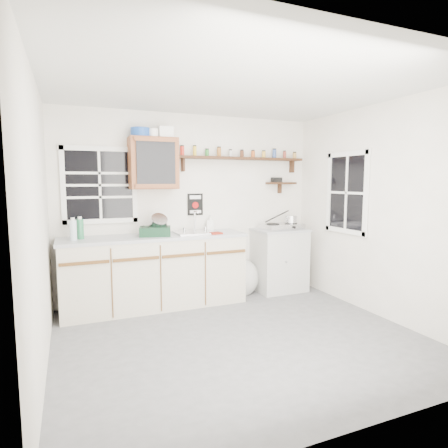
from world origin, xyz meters
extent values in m
cube|color=#555557|center=(0.00, 0.00, -0.01)|extent=(3.60, 3.20, 0.02)
cube|color=silver|center=(0.00, 0.00, 2.51)|extent=(3.60, 3.20, 0.02)
cube|color=beige|center=(-1.81, 0.00, 1.25)|extent=(0.02, 3.20, 2.50)
cube|color=beige|center=(1.81, 0.00, 1.25)|extent=(0.02, 3.20, 2.50)
cube|color=beige|center=(0.00, 1.61, 1.25)|extent=(3.60, 0.02, 2.50)
cube|color=beige|center=(0.00, -1.61, 1.25)|extent=(3.60, 0.02, 2.50)
cube|color=beige|center=(-0.58, 1.30, 0.44)|extent=(2.27, 0.60, 0.88)
cube|color=#A1A3A8|center=(-0.58, 1.30, 0.90)|extent=(2.31, 0.62, 0.04)
cube|color=#5A3717|center=(-1.44, 0.99, 0.70)|extent=(0.53, 0.02, 0.03)
cube|color=#5A3717|center=(-0.87, 0.99, 0.70)|extent=(0.53, 0.02, 0.03)
cube|color=#5A3717|center=(-0.30, 0.99, 0.70)|extent=(0.53, 0.02, 0.03)
cube|color=#5A3717|center=(0.27, 0.99, 0.70)|extent=(0.53, 0.02, 0.03)
cube|color=#B6B5AF|center=(1.25, 1.33, 0.44)|extent=(0.70, 0.55, 0.88)
cube|color=#A1A3A8|center=(1.25, 1.33, 0.90)|extent=(0.73, 0.57, 0.03)
cube|color=silver|center=(-0.05, 1.30, 0.93)|extent=(0.52, 0.44, 0.03)
cylinder|color=silver|center=(0.00, 1.46, 1.06)|extent=(0.02, 0.02, 0.28)
cylinder|color=silver|center=(0.00, 1.40, 1.19)|extent=(0.02, 0.14, 0.02)
cube|color=brown|center=(-0.55, 1.45, 1.82)|extent=(0.60, 0.30, 0.65)
cube|color=black|center=(-0.55, 1.29, 1.82)|extent=(0.48, 0.02, 0.52)
cylinder|color=#18439C|center=(-0.71, 1.45, 2.21)|extent=(0.24, 0.24, 0.11)
cube|color=white|center=(-0.39, 1.45, 2.22)|extent=(0.18, 0.15, 0.14)
cylinder|color=white|center=(-0.55, 1.40, 2.20)|extent=(0.12, 0.12, 0.10)
cube|color=#321A0E|center=(0.73, 1.51, 1.92)|extent=(1.91, 0.18, 0.04)
cube|color=#321A0E|center=(-0.13, 1.55, 1.82)|extent=(0.03, 0.10, 0.18)
cube|color=#321A0E|center=(1.58, 1.55, 1.82)|extent=(0.03, 0.10, 0.18)
cylinder|color=red|center=(-0.15, 1.51, 2.00)|extent=(0.05, 0.05, 0.12)
cylinder|color=black|center=(-0.15, 1.51, 2.07)|extent=(0.05, 0.05, 0.02)
cylinder|color=gold|center=(0.02, 1.51, 2.00)|extent=(0.05, 0.05, 0.13)
cylinder|color=black|center=(0.02, 1.51, 2.07)|extent=(0.04, 0.04, 0.02)
cylinder|color=#267226|center=(0.20, 1.51, 1.98)|extent=(0.05, 0.05, 0.09)
cylinder|color=black|center=(0.20, 1.51, 2.03)|extent=(0.05, 0.05, 0.02)
cylinder|color=#99591E|center=(0.38, 1.51, 2.00)|extent=(0.06, 0.06, 0.12)
cylinder|color=black|center=(0.38, 1.51, 2.06)|extent=(0.05, 0.05, 0.02)
cylinder|color=silver|center=(0.55, 1.51, 1.98)|extent=(0.05, 0.05, 0.09)
cylinder|color=black|center=(0.55, 1.51, 2.03)|extent=(0.04, 0.04, 0.02)
cylinder|color=#4C2614|center=(0.73, 1.51, 1.98)|extent=(0.05, 0.05, 0.09)
cylinder|color=black|center=(0.73, 1.51, 2.03)|extent=(0.05, 0.05, 0.02)
cylinder|color=#B24C19|center=(0.90, 1.51, 1.98)|extent=(0.05, 0.05, 0.09)
cylinder|color=black|center=(0.90, 1.51, 2.04)|extent=(0.05, 0.05, 0.02)
cylinder|color=gold|center=(1.07, 1.51, 1.98)|extent=(0.05, 0.05, 0.09)
cylinder|color=black|center=(1.07, 1.51, 2.04)|extent=(0.05, 0.05, 0.02)
cylinder|color=#334C8C|center=(1.25, 1.51, 2.00)|extent=(0.06, 0.06, 0.12)
cylinder|color=black|center=(1.25, 1.51, 2.07)|extent=(0.05, 0.05, 0.02)
cylinder|color=maroon|center=(1.43, 1.51, 1.99)|extent=(0.05, 0.05, 0.10)
cylinder|color=black|center=(1.43, 1.51, 2.04)|extent=(0.04, 0.04, 0.02)
cylinder|color=#BF8C3F|center=(1.60, 1.51, 1.98)|extent=(0.05, 0.05, 0.08)
cylinder|color=black|center=(1.60, 1.51, 2.03)|extent=(0.05, 0.05, 0.02)
cube|color=#321A0E|center=(1.38, 1.52, 1.57)|extent=(0.45, 0.15, 0.03)
cube|color=#321A0E|center=(1.38, 1.56, 1.49)|extent=(0.03, 0.08, 0.14)
cube|color=black|center=(1.30, 1.52, 1.62)|extent=(0.14, 0.10, 0.07)
cube|color=black|center=(0.05, 1.59, 1.28)|extent=(0.22, 0.01, 0.30)
cube|color=white|center=(0.05, 1.58, 1.38)|extent=(0.16, 0.00, 0.05)
cylinder|color=#A50C0C|center=(0.05, 1.58, 1.27)|extent=(0.09, 0.01, 0.09)
cube|color=white|center=(0.05, 1.58, 1.18)|extent=(0.16, 0.00, 0.04)
cube|color=black|center=(-1.20, 1.59, 1.55)|extent=(0.85, 0.02, 0.90)
cube|color=white|center=(-1.20, 1.59, 1.55)|extent=(0.93, 0.03, 0.98)
cube|color=black|center=(1.79, 0.55, 1.45)|extent=(0.02, 0.70, 1.00)
cube|color=white|center=(1.79, 0.55, 1.45)|extent=(0.03, 0.78, 1.08)
cylinder|color=silver|center=(-1.53, 1.26, 1.04)|extent=(0.08, 0.08, 0.23)
cylinder|color=white|center=(-1.53, 1.26, 1.17)|extent=(0.04, 0.04, 0.03)
cylinder|color=#277548|center=(-1.46, 1.35, 1.04)|extent=(0.08, 0.08, 0.24)
cylinder|color=white|center=(-1.46, 1.35, 1.17)|extent=(0.05, 0.05, 0.03)
cube|color=#10311D|center=(-0.58, 1.27, 0.98)|extent=(0.43, 0.36, 0.11)
cylinder|color=silver|center=(-0.54, 1.27, 1.09)|extent=(0.23, 0.26, 0.23)
imported|color=silver|center=(0.25, 1.52, 1.03)|extent=(0.13, 0.13, 0.21)
cube|color=maroon|center=(0.17, 1.13, 0.93)|extent=(0.16, 0.15, 0.02)
cube|color=silver|center=(1.28, 1.31, 0.95)|extent=(0.63, 0.38, 0.08)
cylinder|color=black|center=(1.12, 1.31, 0.99)|extent=(0.18, 0.18, 0.01)
cylinder|color=black|center=(1.43, 1.31, 0.99)|extent=(0.18, 0.18, 0.01)
cylinder|color=silver|center=(1.43, 1.31, 1.04)|extent=(0.18, 0.18, 0.11)
cylinder|color=black|center=(1.24, 1.40, 1.09)|extent=(0.35, 0.10, 0.18)
ellipsoid|color=beige|center=(0.65, 1.39, 0.23)|extent=(0.48, 0.43, 0.50)
cone|color=beige|center=(0.67, 1.39, 0.45)|extent=(0.14, 0.14, 0.14)
camera|label=1|loc=(-1.57, -3.34, 1.60)|focal=30.00mm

